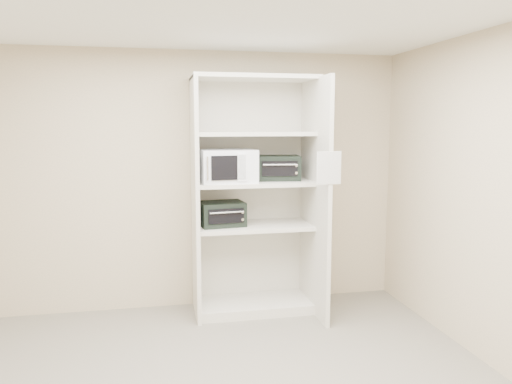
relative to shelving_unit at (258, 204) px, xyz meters
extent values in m
cube|color=white|center=(-0.67, -1.70, 1.57)|extent=(4.50, 4.00, 0.01)
cube|color=beige|center=(-0.67, 0.30, 0.22)|extent=(4.50, 0.02, 2.70)
cube|color=beige|center=(-0.67, -3.70, 0.22)|extent=(4.50, 0.02, 2.70)
cube|color=beige|center=(1.58, -1.70, 0.22)|extent=(0.02, 4.00, 2.70)
cube|color=beige|center=(-0.65, -0.02, 0.07)|extent=(0.04, 0.60, 2.40)
cube|color=beige|center=(0.55, -0.17, 0.07)|extent=(0.04, 0.90, 2.40)
cube|color=beige|center=(-0.05, 0.28, 0.07)|extent=(1.24, 0.02, 2.40)
cube|color=beige|center=(-0.05, 0.00, -1.08)|extent=(1.16, 0.56, 0.10)
cube|color=beige|center=(-0.05, 0.00, -0.23)|extent=(1.16, 0.56, 0.04)
cube|color=beige|center=(-0.05, 0.00, 0.22)|extent=(1.16, 0.56, 0.04)
cube|color=beige|center=(-0.05, 0.00, 0.72)|extent=(1.16, 0.56, 0.04)
cube|color=beige|center=(-0.05, 0.00, 1.27)|extent=(1.24, 0.60, 0.04)
cube|color=white|center=(-0.33, -0.06, 0.40)|extent=(0.57, 0.45, 0.33)
cube|color=black|center=(0.22, 0.04, 0.37)|extent=(0.48, 0.38, 0.25)
cube|color=black|center=(-0.38, 0.00, -0.09)|extent=(0.48, 0.38, 0.24)
cube|color=white|center=(0.53, -0.63, 0.42)|extent=(0.23, 0.02, 0.30)
camera|label=1|loc=(-1.04, -4.96, 0.81)|focal=35.00mm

